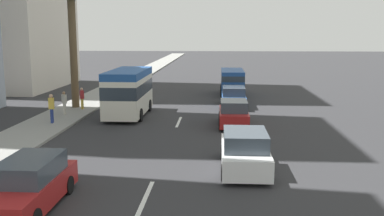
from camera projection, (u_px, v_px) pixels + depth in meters
The scene contains 14 objects.
ground_plane at pixel (187, 104), 34.62m from camera, with size 198.00×198.00×0.00m, color #2D2D30.
sidewalk_right at pixel (88, 102), 35.08m from camera, with size 162.00×3.27×0.15m, color gray.
lane_stripe_mid at pixel (145, 197), 14.97m from camera, with size 3.20×0.16×0.01m, color silver.
lane_stripe_far at pixel (179, 122), 27.61m from camera, with size 3.20×0.16×0.01m, color silver.
van_lead at pixel (232, 81), 39.44m from camera, with size 5.37×2.12×2.27m.
minibus_second at pixel (129, 91), 29.39m from camera, with size 6.36×2.42×3.13m.
car_third at pixel (245, 151), 17.85m from camera, with size 4.50×1.95×1.67m.
car_fourth at pixel (233, 97), 33.18m from camera, with size 4.65×1.86×1.56m.
car_fifth at pixel (234, 114), 26.37m from camera, with size 4.05×1.79×1.58m.
car_sixth at pixel (29, 186), 13.92m from camera, with size 4.62×1.79×1.63m.
pedestrian_near_lamp at pixel (64, 102), 29.13m from camera, with size 0.38×0.38×1.58m.
pedestrian_mid_block at pixel (51, 107), 26.44m from camera, with size 0.30×0.36×1.78m.
pedestrian_by_tree at pixel (82, 97), 31.31m from camera, with size 0.39×0.36×1.55m.
palm_tree at pixel (71, 0), 30.91m from camera, with size 3.03×3.03×9.11m.
Camera 1 is at (-2.58, -2.45, 5.62)m, focal length 40.70 mm.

